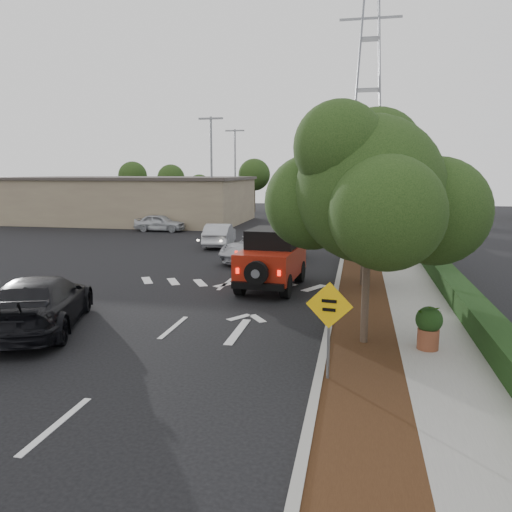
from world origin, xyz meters
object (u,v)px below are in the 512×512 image
(silver_suv_ahead, at_px, (263,247))
(black_suv_oncoming, at_px, (40,303))
(speed_hump_sign, at_px, (329,317))
(red_jeep, at_px, (273,258))

(silver_suv_ahead, bearing_deg, black_suv_oncoming, -85.62)
(black_suv_oncoming, height_order, speed_hump_sign, speed_hump_sign)
(silver_suv_ahead, bearing_deg, speed_hump_sign, -50.75)
(red_jeep, relative_size, silver_suv_ahead, 0.87)
(red_jeep, height_order, black_suv_oncoming, red_jeep)
(red_jeep, bearing_deg, black_suv_oncoming, -126.74)
(speed_hump_sign, bearing_deg, red_jeep, 114.34)
(silver_suv_ahead, xyz_separation_m, black_suv_oncoming, (-4.30, -12.67, 0.05))
(silver_suv_ahead, bearing_deg, red_jeep, -52.12)
(red_jeep, xyz_separation_m, black_suv_oncoming, (-5.84, -6.83, -0.40))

